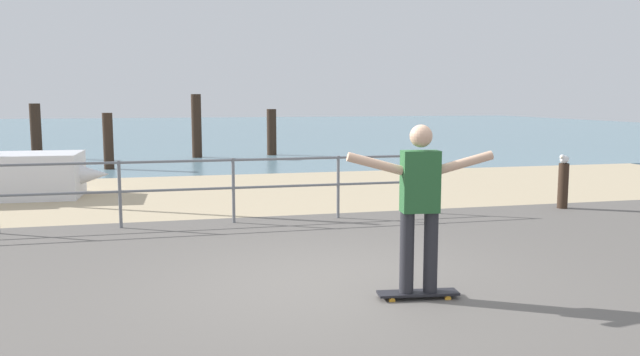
{
  "coord_description": "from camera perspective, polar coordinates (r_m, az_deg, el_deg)",
  "views": [
    {
      "loc": [
        -1.73,
        -6.37,
        1.98
      ],
      "look_at": [
        0.34,
        2.0,
        0.9
      ],
      "focal_mm": 35.71,
      "sensor_mm": 36.0,
      "label": 1
    }
  ],
  "objects": [
    {
      "name": "ground_plane",
      "position": [
        5.98,
        3.84,
        -12.23
      ],
      "size": [
        24.0,
        10.0,
        0.04
      ],
      "primitive_type": "cube",
      "color": "#605B56",
      "rests_on": "ground"
    },
    {
      "name": "beach_strip",
      "position": [
        13.63,
        -6.42,
        -1.25
      ],
      "size": [
        24.0,
        6.0,
        0.04
      ],
      "primitive_type": "cube",
      "color": "tan",
      "rests_on": "ground"
    },
    {
      "name": "sea_surface",
      "position": [
        41.45,
        -11.47,
        4.28
      ],
      "size": [
        72.0,
        50.0,
        0.04
      ],
      "primitive_type": "cube",
      "color": "slate",
      "rests_on": "ground"
    },
    {
      "name": "railing_fence",
      "position": [
        10.07,
        -17.53,
        -0.49
      ],
      "size": [
        10.35,
        0.05,
        1.05
      ],
      "color": "slate",
      "rests_on": "ground"
    },
    {
      "name": "skateboard",
      "position": [
        6.46,
        8.77,
        -10.18
      ],
      "size": [
        0.82,
        0.3,
        0.08
      ],
      "color": "black",
      "rests_on": "ground"
    },
    {
      "name": "skateboarder",
      "position": [
        6.24,
        8.94,
        -1.83
      ],
      "size": [
        1.45,
        0.27,
        1.65
      ],
      "color": "#26262B",
      "rests_on": "skateboard"
    },
    {
      "name": "bollard_short",
      "position": [
        12.19,
        20.95,
        -0.71
      ],
      "size": [
        0.18,
        0.18,
        0.83
      ],
      "primitive_type": "cylinder",
      "color": "#332319",
      "rests_on": "ground"
    },
    {
      "name": "seagull",
      "position": [
        12.12,
        21.04,
        1.58
      ],
      "size": [
        0.39,
        0.37,
        0.18
      ],
      "color": "white",
      "rests_on": "bollard_short"
    },
    {
      "name": "groyne_post_0",
      "position": [
        22.92,
        -24.11,
        3.85
      ],
      "size": [
        0.34,
        0.34,
        1.81
      ],
      "primitive_type": "cylinder",
      "color": "#332319",
      "rests_on": "ground"
    },
    {
      "name": "groyne_post_1",
      "position": [
        18.62,
        -18.45,
        3.13
      ],
      "size": [
        0.28,
        0.28,
        1.58
      ],
      "primitive_type": "cylinder",
      "color": "#332319",
      "rests_on": "ground"
    },
    {
      "name": "groyne_post_2",
      "position": [
        21.56,
        -11.01,
        4.58
      ],
      "size": [
        0.33,
        0.33,
        2.12
      ],
      "primitive_type": "cylinder",
      "color": "#332319",
      "rests_on": "ground"
    },
    {
      "name": "groyne_post_3",
      "position": [
        22.15,
        -4.36,
        4.1
      ],
      "size": [
        0.33,
        0.33,
        1.61
      ],
      "primitive_type": "cylinder",
      "color": "#332319",
      "rests_on": "ground"
    }
  ]
}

